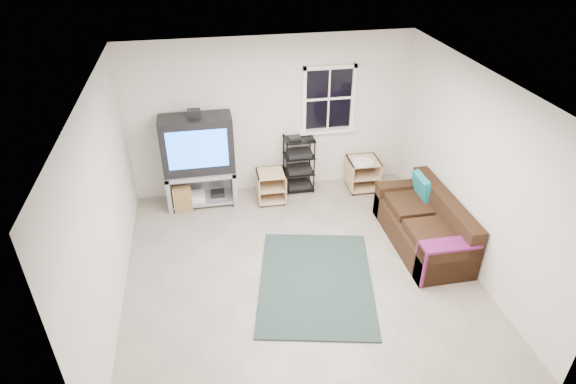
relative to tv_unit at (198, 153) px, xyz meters
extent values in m
plane|color=gray|center=(1.21, -2.00, -0.89)|extent=(4.60, 4.60, 0.00)
plane|color=white|center=(1.21, -2.00, 1.71)|extent=(4.60, 4.60, 0.00)
plane|color=beige|center=(1.21, 0.30, 0.41)|extent=(4.60, 0.00, 4.60)
plane|color=beige|center=(1.21, -4.30, 0.41)|extent=(4.60, 0.00, 4.60)
plane|color=beige|center=(-1.09, -2.00, 0.41)|extent=(0.00, 4.60, 4.60)
plane|color=beige|center=(3.51, -2.00, 0.41)|extent=(0.00, 4.60, 4.60)
cube|color=black|center=(2.16, 0.28, 0.66)|extent=(0.80, 0.01, 1.02)
cube|color=white|center=(2.16, 0.26, 1.18)|extent=(0.88, 0.06, 0.06)
cube|color=white|center=(2.16, 0.25, 0.11)|extent=(0.98, 0.14, 0.05)
cube|color=white|center=(1.75, 0.26, 0.66)|extent=(0.06, 0.06, 1.10)
cube|color=white|center=(2.57, 0.26, 0.66)|extent=(0.06, 0.06, 1.10)
cube|color=white|center=(2.16, 0.27, 0.66)|extent=(0.78, 0.04, 0.04)
cube|color=#9B9BA2|center=(0.00, -0.01, -0.32)|extent=(1.11, 0.55, 0.07)
cube|color=#9B9BA2|center=(-0.52, -0.01, -0.59)|extent=(0.07, 0.55, 0.61)
cube|color=#9B9BA2|center=(0.52, -0.01, -0.59)|extent=(0.07, 0.55, 0.61)
cube|color=#9B9BA2|center=(0.00, -0.01, -0.82)|extent=(0.98, 0.51, 0.04)
cube|color=#9B9BA2|center=(0.00, 0.25, -0.59)|extent=(1.11, 0.04, 0.61)
cube|color=silver|center=(-0.13, -0.05, -0.75)|extent=(0.33, 0.27, 0.09)
cube|color=black|center=(0.24, -0.01, -0.76)|extent=(0.22, 0.20, 0.07)
cube|color=black|center=(0.00, -0.01, 0.17)|extent=(1.11, 0.47, 0.91)
cube|color=#1E69FF|center=(0.00, -0.25, 0.19)|extent=(0.91, 0.01, 0.62)
cube|color=black|center=(0.00, -0.01, 0.68)|extent=(0.20, 0.14, 0.11)
cylinder|color=black|center=(1.41, -0.06, -0.40)|extent=(0.02, 0.02, 1.00)
cylinder|color=black|center=(1.87, -0.06, -0.40)|extent=(0.02, 0.02, 1.00)
cylinder|color=black|center=(1.41, 0.26, -0.40)|extent=(0.02, 0.02, 1.00)
cylinder|color=black|center=(1.87, 0.26, -0.40)|extent=(0.02, 0.02, 1.00)
cube|color=black|center=(1.64, 0.10, -0.85)|extent=(0.50, 0.36, 0.02)
cube|color=black|center=(1.64, 0.10, -0.80)|extent=(0.39, 0.29, 0.08)
cube|color=black|center=(1.64, 0.10, -0.55)|extent=(0.50, 0.36, 0.02)
cube|color=black|center=(1.64, 0.10, -0.50)|extent=(0.39, 0.29, 0.08)
cube|color=black|center=(1.64, 0.10, -0.24)|extent=(0.50, 0.36, 0.02)
cube|color=black|center=(1.64, 0.10, -0.19)|extent=(0.39, 0.29, 0.08)
cube|color=black|center=(1.64, 0.10, 0.06)|extent=(0.50, 0.36, 0.02)
cube|color=tan|center=(1.12, -0.18, -0.37)|extent=(0.46, 0.46, 0.02)
cube|color=tan|center=(1.12, -0.18, -0.84)|extent=(0.46, 0.46, 0.02)
cube|color=tan|center=(0.90, -0.17, -0.60)|extent=(0.03, 0.45, 0.49)
cube|color=tan|center=(1.34, -0.18, -0.60)|extent=(0.03, 0.45, 0.49)
cube|color=tan|center=(1.12, 0.04, -0.60)|extent=(0.41, 0.03, 0.49)
cube|color=tan|center=(1.12, -0.18, -0.62)|extent=(0.42, 0.44, 0.02)
cylinder|color=black|center=(0.94, -0.36, -0.87)|extent=(0.05, 0.05, 0.05)
cylinder|color=black|center=(1.30, 0.00, -0.87)|extent=(0.05, 0.05, 0.05)
cube|color=tan|center=(2.73, -0.08, -0.35)|extent=(0.52, 0.52, 0.02)
cube|color=tan|center=(2.73, -0.08, -0.83)|extent=(0.52, 0.52, 0.02)
cube|color=tan|center=(2.49, -0.08, -0.59)|extent=(0.03, 0.51, 0.50)
cube|color=tan|center=(2.97, -0.09, -0.59)|extent=(0.03, 0.51, 0.50)
cube|color=tan|center=(2.73, 0.16, -0.59)|extent=(0.46, 0.03, 0.50)
cube|color=tan|center=(2.73, -0.08, -0.61)|extent=(0.47, 0.49, 0.02)
cylinder|color=black|center=(2.52, -0.28, -0.87)|extent=(0.05, 0.05, 0.05)
cylinder|color=black|center=(2.93, 0.11, -0.87)|extent=(0.05, 0.05, 0.05)
cylinder|color=silver|center=(2.67, -0.18, -0.32)|extent=(0.36, 0.36, 0.03)
cube|color=black|center=(3.07, -1.74, -0.70)|extent=(0.81, 1.81, 0.38)
cube|color=black|center=(3.37, -1.74, -0.32)|extent=(0.22, 1.81, 0.39)
cube|color=black|center=(3.07, -0.94, -0.61)|extent=(0.81, 0.22, 0.56)
cube|color=black|center=(3.07, -2.54, -0.61)|extent=(0.81, 0.22, 0.56)
cube|color=black|center=(3.00, -2.10, -0.46)|extent=(0.54, 0.65, 0.12)
cube|color=black|center=(3.00, -1.38, -0.46)|extent=(0.54, 0.65, 0.12)
cube|color=teal|center=(3.24, -1.24, -0.24)|extent=(0.18, 0.43, 0.38)
cube|color=navy|center=(3.06, -2.54, -0.32)|extent=(0.75, 0.27, 0.04)
cube|color=navy|center=(2.69, -2.54, -0.60)|extent=(0.04, 0.27, 0.52)
cube|color=black|center=(1.38, -2.27, -0.88)|extent=(1.87, 2.29, 0.02)
cube|color=olive|center=(-0.32, -0.20, -0.69)|extent=(0.30, 0.20, 0.41)
camera|label=1|loc=(0.13, -6.92, 3.43)|focal=30.00mm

